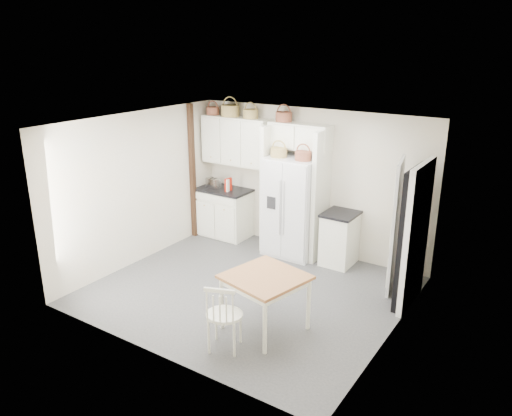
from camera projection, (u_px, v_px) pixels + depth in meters
The scene contains 28 objects.
floor at pixel (248, 291), 7.76m from camera, with size 4.50×4.50×0.00m, color #373738.
ceiling at pixel (247, 123), 6.93m from camera, with size 4.50×4.50×0.00m, color white.
wall_back at pixel (310, 181), 8.93m from camera, with size 4.50×4.50×0.00m, color beige.
wall_left at pixel (139, 188), 8.52m from camera, with size 4.00×4.00×0.00m, color beige.
wall_right at pixel (398, 244), 6.18m from camera, with size 4.00×4.00×0.00m, color beige.
refrigerator at pixel (293, 207), 8.86m from camera, with size 0.92×0.74×1.78m, color silver.
base_cab_left at pixel (225, 213), 9.85m from camera, with size 0.99×0.63×0.92m, color white.
base_cab_right at pixel (339, 239), 8.58m from camera, with size 0.51×0.61×0.89m, color white.
dining_table at pixel (265, 302), 6.63m from camera, with size 0.94×0.94×0.78m, color brown.
windsor_chair at pixel (224, 315), 6.17m from camera, with size 0.46×0.42×0.95m, color white.
counter_left at pixel (224, 190), 9.70m from camera, with size 1.03×0.67×0.04m, color black.
counter_right at pixel (341, 214), 8.43m from camera, with size 0.55×0.65×0.04m, color black.
toaster at pixel (213, 183), 9.70m from camera, with size 0.29×0.16×0.20m, color silver.
cookbook_red at pixel (228, 185), 9.51m from camera, with size 0.04×0.17×0.25m, color #B51A0A.
cookbook_cream at pixel (229, 185), 9.51m from camera, with size 0.04×0.16×0.24m, color white.
basket_upper_a at pixel (213, 111), 9.50m from camera, with size 0.26×0.26×0.15m, color brown.
basket_upper_b at pixel (230, 111), 9.28m from camera, with size 0.35×0.35×0.21m, color olive.
basket_upper_c at pixel (251, 114), 9.05m from camera, with size 0.28×0.28×0.16m, color olive.
basket_bridge_a at pixel (284, 117), 8.69m from camera, with size 0.30×0.30×0.17m, color brown.
basket_fridge_a at pixel (279, 152), 8.60m from camera, with size 0.30×0.30×0.16m, color olive.
basket_fridge_b at pixel (303, 156), 8.36m from camera, with size 0.29×0.29×0.15m, color brown.
upper_cabinet at pixel (236, 141), 9.39m from camera, with size 1.40×0.34×0.90m, color white.
bridge_cabinet at pixel (300, 136), 8.61m from camera, with size 1.12×0.34×0.45m, color white.
fridge_panel_left at pixel (270, 188), 9.09m from camera, with size 0.08×0.60×2.30m, color white.
fridge_panel_right at pixel (321, 197), 8.56m from camera, with size 0.08×0.60×2.30m, color white.
trim_post at pixel (193, 172), 9.56m from camera, with size 0.09×0.09×2.60m, color #351F0D.
doorway_void at pixel (413, 238), 7.11m from camera, with size 0.18×0.85×2.05m, color black.
door_slab at pixel (395, 226), 7.56m from camera, with size 0.80×0.04×2.05m, color white.
Camera 1 is at (3.91, -5.75, 3.69)m, focal length 35.00 mm.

